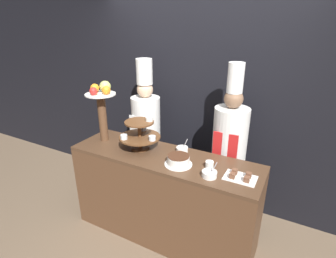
# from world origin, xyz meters

# --- Properties ---
(ground_plane) EXTENTS (14.00, 14.00, 0.00)m
(ground_plane) POSITION_xyz_m (0.00, 0.00, 0.00)
(ground_plane) COLOR brown
(wall_back) EXTENTS (10.00, 0.06, 2.80)m
(wall_back) POSITION_xyz_m (0.00, 1.17, 1.40)
(wall_back) COLOR black
(wall_back) RESTS_ON ground_plane
(buffet_counter) EXTENTS (1.93, 0.57, 0.96)m
(buffet_counter) POSITION_xyz_m (0.00, 0.29, 0.48)
(buffet_counter) COLOR brown
(buffet_counter) RESTS_ON ground_plane
(tiered_stand) EXTENTS (0.42, 0.42, 0.34)m
(tiered_stand) POSITION_xyz_m (-0.29, 0.32, 1.13)
(tiered_stand) COLOR brown
(tiered_stand) RESTS_ON buffet_counter
(fruit_pedestal) EXTENTS (0.32, 0.32, 0.65)m
(fruit_pedestal) POSITION_xyz_m (-0.77, 0.33, 1.39)
(fruit_pedestal) COLOR brown
(fruit_pedestal) RESTS_ON buffet_counter
(cake_round) EXTENTS (0.26, 0.26, 0.09)m
(cake_round) POSITION_xyz_m (0.21, 0.20, 1.00)
(cake_round) COLOR white
(cake_round) RESTS_ON buffet_counter
(cup_white) EXTENTS (0.07, 0.07, 0.06)m
(cup_white) POSITION_xyz_m (0.48, 0.28, 0.99)
(cup_white) COLOR white
(cup_white) RESTS_ON buffet_counter
(cake_square_tray) EXTENTS (0.26, 0.19, 0.05)m
(cake_square_tray) POSITION_xyz_m (0.77, 0.24, 0.98)
(cake_square_tray) COLOR white
(cake_square_tray) RESTS_ON buffet_counter
(serving_bowl_near) EXTENTS (0.13, 0.13, 0.15)m
(serving_bowl_near) POSITION_xyz_m (0.53, 0.14, 0.99)
(serving_bowl_near) COLOR white
(serving_bowl_near) RESTS_ON buffet_counter
(serving_bowl_far) EXTENTS (0.12, 0.12, 0.15)m
(serving_bowl_far) POSITION_xyz_m (0.12, 0.46, 0.98)
(serving_bowl_far) COLOR white
(serving_bowl_far) RESTS_ON buffet_counter
(chef_left) EXTENTS (0.35, 0.35, 1.81)m
(chef_left) POSITION_xyz_m (-0.53, 0.81, 0.98)
(chef_left) COLOR #38332D
(chef_left) RESTS_ON ground_plane
(chef_center_left) EXTENTS (0.36, 0.36, 1.83)m
(chef_center_left) POSITION_xyz_m (0.51, 0.81, 0.97)
(chef_center_left) COLOR black
(chef_center_left) RESTS_ON ground_plane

